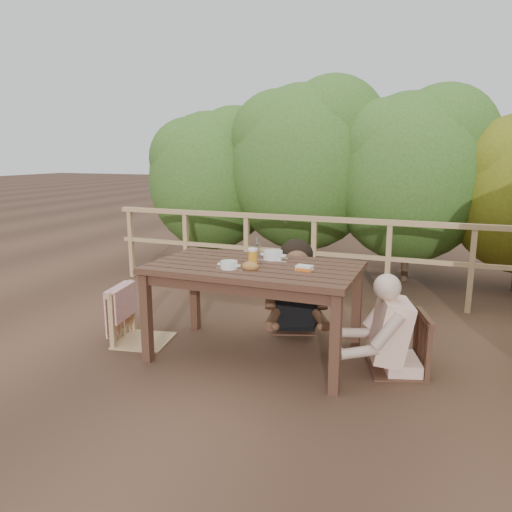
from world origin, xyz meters
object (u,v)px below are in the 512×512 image
(table, at_px, (254,312))
(woman, at_px, (295,259))
(soup_far, at_px, (273,256))
(butter_tub, at_px, (304,269))
(diner_right, at_px, (406,292))
(beer_glass, at_px, (253,257))
(soup_near, at_px, (229,266))
(chair_right, at_px, (400,317))
(bread_roll, at_px, (250,266))
(chair_left, at_px, (142,291))
(bottle, at_px, (257,252))
(chair_far, at_px, (294,284))

(table, relative_size, woman, 1.21)
(soup_far, relative_size, butter_tub, 2.18)
(diner_right, bearing_deg, table, 80.61)
(soup_far, distance_m, beer_glass, 0.27)
(beer_glass, bearing_deg, soup_near, -120.69)
(chair_right, xyz_separation_m, butter_tub, (-0.76, -0.20, 0.38))
(table, xyz_separation_m, woman, (0.12, 0.83, 0.32))
(chair_right, distance_m, diner_right, 0.22)
(chair_right, relative_size, bread_roll, 6.58)
(diner_right, height_order, beer_glass, diner_right)
(chair_left, height_order, beer_glass, chair_left)
(table, height_order, chair_right, chair_right)
(soup_near, relative_size, bottle, 0.99)
(chair_right, bearing_deg, bread_roll, -91.19)
(chair_left, xyz_separation_m, butter_tub, (1.56, 0.03, 0.34))
(diner_right, distance_m, bread_roll, 1.27)
(chair_left, bearing_deg, bread_roll, -105.46)
(beer_glass, bearing_deg, chair_right, 7.28)
(bottle, bearing_deg, butter_tub, -10.46)
(chair_left, relative_size, butter_tub, 7.63)
(chair_left, xyz_separation_m, bottle, (1.12, 0.12, 0.43))
(beer_glass, height_order, butter_tub, beer_glass)
(bread_roll, bearing_deg, soup_far, 83.94)
(table, bearing_deg, woman, 81.91)
(bread_roll, bearing_deg, woman, 85.28)
(bottle, xyz_separation_m, butter_tub, (0.44, -0.08, -0.09))
(table, height_order, diner_right, diner_right)
(table, xyz_separation_m, bottle, (0.01, 0.04, 0.53))
(butter_tub, bearing_deg, table, -178.66)
(soup_near, height_order, bottle, bottle)
(woman, height_order, bottle, woman)
(bottle, bearing_deg, chair_right, 5.71)
(bottle, relative_size, butter_tub, 1.84)
(chair_far, height_order, woman, woman)
(chair_right, height_order, woman, woman)
(bread_roll, relative_size, beer_glass, 0.89)
(soup_far, height_order, bread_roll, soup_far)
(chair_right, bearing_deg, bottle, -101.22)
(table, distance_m, chair_left, 1.11)
(woman, bearing_deg, table, 62.00)
(chair_right, height_order, bottle, bottle)
(diner_right, height_order, bottle, diner_right)
(soup_near, bearing_deg, table, 55.89)
(chair_left, height_order, bottle, bottle)
(woman, bearing_deg, bottle, 62.55)
(table, xyz_separation_m, chair_far, (0.12, 0.81, 0.06))
(chair_right, distance_m, butter_tub, 0.87)
(table, bearing_deg, soup_near, -124.11)
(soup_near, distance_m, beer_glass, 0.25)
(beer_glass, relative_size, bottle, 0.65)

